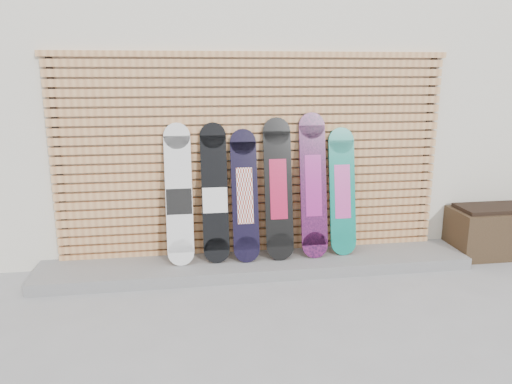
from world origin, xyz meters
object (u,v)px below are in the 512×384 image
at_px(snowboard_0, 179,195).
at_px(snowboard_5, 342,192).
at_px(snowboard_1, 215,194).
at_px(snowboard_3, 278,189).
at_px(planter_box, 506,230).
at_px(snowboard_2, 245,196).
at_px(snowboard_4, 313,186).

bearing_deg(snowboard_0, snowboard_5, 0.62).
bearing_deg(snowboard_1, snowboard_0, -179.15).
height_order(snowboard_3, snowboard_5, snowboard_3).
xyz_separation_m(snowboard_3, snowboard_5, (0.72, 0.02, -0.06)).
distance_m(planter_box, snowboard_2, 3.12).
bearing_deg(snowboard_5, planter_box, -2.10).
relative_size(snowboard_4, snowboard_5, 1.12).
xyz_separation_m(planter_box, snowboard_1, (-3.39, 0.06, 0.55)).
relative_size(snowboard_2, snowboard_4, 0.89).
distance_m(snowboard_1, snowboard_3, 0.68).
bearing_deg(snowboard_2, snowboard_5, 1.37).
bearing_deg(snowboard_2, snowboard_4, 0.58).
height_order(planter_box, snowboard_1, snowboard_1).
bearing_deg(snowboard_0, snowboard_1, 0.85).
height_order(snowboard_0, snowboard_5, snowboard_0).
bearing_deg(snowboard_1, snowboard_2, -2.17).
relative_size(planter_box, snowboard_5, 0.94).
height_order(snowboard_2, snowboard_3, snowboard_3).
relative_size(snowboard_1, snowboard_4, 0.94).
height_order(snowboard_1, snowboard_4, snowboard_4).
height_order(planter_box, snowboard_5, snowboard_5).
distance_m(snowboard_3, snowboard_5, 0.72).
bearing_deg(planter_box, snowboard_1, 179.00).
distance_m(snowboard_1, snowboard_2, 0.32).
relative_size(snowboard_2, snowboard_3, 0.92).
distance_m(planter_box, snowboard_3, 2.77).
bearing_deg(snowboard_4, snowboard_2, -179.42).
relative_size(planter_box, snowboard_0, 0.89).
relative_size(snowboard_1, snowboard_5, 1.06).
relative_size(planter_box, snowboard_4, 0.84).
height_order(planter_box, snowboard_4, snowboard_4).
xyz_separation_m(snowboard_0, snowboard_5, (1.77, 0.02, -0.03)).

